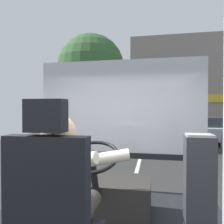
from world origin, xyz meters
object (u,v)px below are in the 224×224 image
steering_console (102,194)px  parked_car_silver (215,129)px  fare_box (199,191)px  bus_driver (63,189)px

steering_console → parked_car_silver: size_ratio=0.26×
fare_box → bus_driver: bearing=-145.1°
bus_driver → steering_console: size_ratio=0.75×
fare_box → parked_car_silver: size_ratio=0.24×
fare_box → parked_car_silver: (3.13, 11.40, -0.48)m
fare_box → parked_car_silver: fare_box is taller
steering_console → parked_car_silver: 11.72m
bus_driver → fare_box: 1.20m
bus_driver → fare_box: bus_driver is taller
steering_console → fare_box: 1.09m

